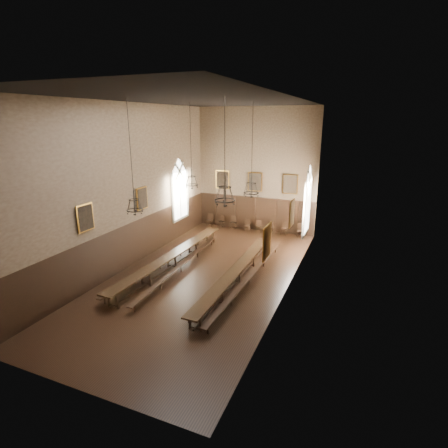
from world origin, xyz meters
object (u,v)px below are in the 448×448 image
Objects in this scene: table_left at (172,261)px; chair_7 at (300,233)px; chair_4 at (259,228)px; bench_right_outer at (250,278)px; bench_left_outer at (160,265)px; table_right at (236,276)px; chair_0 at (210,222)px; bench_right_inner at (230,276)px; chair_2 at (233,225)px; chair_1 at (221,224)px; chair_5 at (270,230)px; chair_6 at (284,231)px; bench_left_inner at (181,267)px; chandelier_back_left at (192,179)px; chandelier_back_right at (251,187)px; chandelier_front_left at (134,202)px; chair_3 at (247,227)px; chandelier_front_right at (225,194)px.

table_left is 10.80× the size of chair_7.
bench_right_outer is at bearing -92.49° from chair_4.
bench_right_outer is at bearing 1.79° from bench_left_outer.
table_left is 4.05m from table_right.
bench_right_inner is at bearing -68.32° from chair_0.
chair_2 is at bearing 116.09° from bench_right_outer.
chair_1 is 0.93× the size of chair_2.
chair_6 is at bearing 16.21° from chair_5.
bench_right_outer reaches higher than bench_left_inner.
bench_right_inner is 8.54m from chair_6.
chair_4 is 0.92× the size of chair_5.
table_left is at bearing 35.75° from bench_left_outer.
chandelier_back_left is at bearing -123.53° from chair_6.
bench_left_outer is 8.69m from chair_1.
chandelier_back_right reaches higher than table_right.
chair_7 is (0.97, 8.45, 0.00)m from bench_right_outer.
chandelier_front_left is at bearing -90.08° from table_left.
table_left is 5.07m from chandelier_front_left.
chair_2 is (0.52, 8.31, -0.11)m from table_left.
chair_4 is (-1.43, 8.70, -0.12)m from table_right.
chair_0 is 0.95m from chair_1.
chair_5 is 1.01× the size of chair_6.
table_right is 11.74× the size of chair_3.
chair_3 is at bearing 17.18° from chair_1.
chair_7 is at bearing 3.38° from chair_2.
chandelier_front_right is at bearing -87.08° from chair_6.
chandelier_back_right is (0.31, 2.33, 4.31)m from bench_right_inner.
bench_right_outer is (5.24, 0.16, 0.03)m from bench_left_outer.
chandelier_front_left is at bearing -127.86° from chandelier_back_right.
bench_right_outer is 11.16× the size of chair_1.
chair_7 is at bearing 16.83° from chair_5.
chandelier_back_left is 6.38m from chandelier_front_right.
chair_4 is 7.63m from chandelier_back_left.
chandelier_front_left reaches higher than bench_right_outer.
bench_left_outer is 9.60× the size of chair_0.
chair_6 is at bearing 68.05° from chandelier_front_left.
bench_right_outer is 11.60× the size of chair_4.
table_left is at bearing -89.28° from chair_0.
chair_7 is 13.27m from chandelier_front_left.
chandelier_front_left is at bearing -134.94° from chair_7.
chair_7 is at bearing -8.88° from chair_0.
chair_4 is at bearing -163.31° from chair_5.
chair_7 is 9.11m from chandelier_back_left.
table_left reaches higher than bench_right_outer.
table_left is at bearing -91.00° from chandelier_back_left.
chair_4 is 12.30m from chandelier_front_left.
chair_1 reaches higher than chair_4.
chair_2 is 1.01× the size of chair_7.
chair_7 reaches higher than table_right.
chair_3 is 7.90m from chandelier_back_right.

